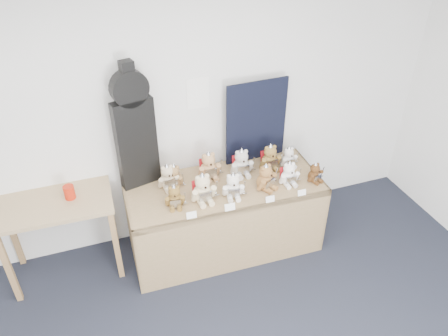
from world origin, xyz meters
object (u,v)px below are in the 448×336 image
object	(u,v)px
teddy_front_left	(203,189)
teddy_back_far_left	(174,176)
teddy_front_far_left	(175,197)
teddy_front_far_right	(289,174)
teddy_back_right	(270,158)
teddy_back_end	(289,158)
teddy_front_centre	(233,186)
teddy_front_right	(266,178)
guitar_case	(135,128)
display_table	(227,203)
side_table	(57,214)
teddy_back_centre_left	(209,166)
teddy_front_end	(315,173)
red_cup	(69,192)
teddy_back_left	(168,177)
teddy_back_centre_right	(242,163)

from	to	relation	value
teddy_front_left	teddy_back_far_left	world-z (taller)	teddy_front_left
teddy_front_far_left	teddy_front_far_right	xyz separation A→B (m)	(1.08, -0.03, 0.01)
teddy_back_right	teddy_back_end	distance (m)	0.19
teddy_front_centre	teddy_front_right	bearing A→B (deg)	14.21
guitar_case	teddy_back_right	world-z (taller)	guitar_case
display_table	teddy_back_right	size ratio (longest dim) A/B	6.40
teddy_back_end	side_table	bearing A→B (deg)	170.99
side_table	teddy_front_far_right	distance (m)	2.11
guitar_case	teddy_back_centre_left	distance (m)	0.79
display_table	teddy_front_right	bearing A→B (deg)	-13.80
teddy_back_centre_left	teddy_back_far_left	xyz separation A→B (m)	(-0.34, -0.02, -0.02)
teddy_front_end	teddy_front_left	bearing A→B (deg)	160.30
teddy_front_end	side_table	bearing A→B (deg)	154.04
teddy_front_centre	teddy_back_centre_left	size ratio (longest dim) A/B	0.90
guitar_case	teddy_back_centre_left	bearing A→B (deg)	-24.78
red_cup	teddy_front_centre	xyz separation A→B (m)	(1.37, -0.38, -0.01)
teddy_front_far_right	teddy_front_right	bearing A→B (deg)	-179.64
teddy_front_right	teddy_front_end	size ratio (longest dim) A/B	1.32
teddy_front_right	teddy_back_left	size ratio (longest dim) A/B	1.06
teddy_front_left	teddy_back_centre_left	bearing A→B (deg)	60.69
teddy_front_left	teddy_front_right	size ratio (longest dim) A/B	1.10
teddy_front_far_left	teddy_front_left	size ratio (longest dim) A/B	0.77
teddy_back_centre_left	teddy_front_far_right	bearing A→B (deg)	-28.47
teddy_front_end	teddy_back_far_left	xyz separation A→B (m)	(-1.26, 0.37, 0.01)
teddy_back_left	teddy_back_far_left	bearing A→B (deg)	4.48
teddy_front_centre	teddy_back_end	xyz separation A→B (m)	(0.69, 0.28, -0.02)
red_cup	teddy_front_left	distance (m)	1.16
side_table	teddy_back_far_left	distance (m)	1.08
side_table	teddy_back_centre_right	distance (m)	1.73
teddy_front_far_right	red_cup	bearing A→B (deg)	170.38
guitar_case	teddy_back_right	size ratio (longest dim) A/B	4.10
guitar_case	teddy_back_left	xyz separation A→B (m)	(0.22, -0.15, -0.47)
teddy_front_end	teddy_back_left	bearing A→B (deg)	148.41
red_cup	teddy_back_centre_left	world-z (taller)	teddy_back_centre_left
display_table	teddy_back_end	xyz separation A→B (m)	(0.70, 0.17, 0.26)
guitar_case	teddy_back_far_left	distance (m)	0.58
teddy_front_centre	teddy_front_right	distance (m)	0.32
guitar_case	teddy_back_end	xyz separation A→B (m)	(1.42, -0.20, -0.49)
teddy_front_far_right	teddy_back_right	distance (m)	0.30
guitar_case	teddy_back_far_left	size ratio (longest dim) A/B	4.77
display_table	guitar_case	bearing A→B (deg)	154.23
teddy_back_right	teddy_back_end	xyz separation A→B (m)	(0.19, -0.02, -0.02)
guitar_case	teddy_front_end	world-z (taller)	guitar_case
display_table	guitar_case	world-z (taller)	guitar_case
red_cup	teddy_front_end	bearing A→B (deg)	-10.78
display_table	teddy_back_centre_right	world-z (taller)	teddy_back_centre_right
red_cup	teddy_back_right	world-z (taller)	teddy_back_right
teddy_front_far_left	teddy_front_end	world-z (taller)	teddy_front_far_left
side_table	teddy_front_right	distance (m)	1.88
teddy_back_far_left	teddy_back_right	bearing A→B (deg)	27.09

